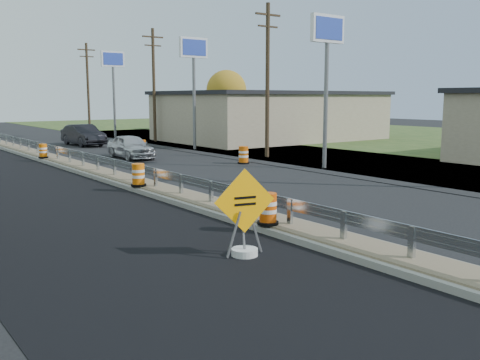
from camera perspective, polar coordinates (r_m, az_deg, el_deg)
ground at (r=19.90m, az=-6.27°, el=-2.05°), size 140.00×140.00×0.00m
grass_verge_far at (r=48.21m, az=19.38°, el=3.88°), size 40.00×120.00×0.03m
median at (r=27.01m, az=-14.89°, el=0.80°), size 1.60×55.00×0.23m
guardrail at (r=27.86m, az=-15.71°, el=2.28°), size 0.10×46.15×0.72m
retail_building_near at (r=48.10m, az=3.32°, el=6.91°), size 18.50×12.50×4.27m
pylon_sign_south at (r=28.58m, az=9.28°, el=14.20°), size 2.20×0.30×7.90m
pylon_sign_mid at (r=38.77m, az=-4.97°, el=12.83°), size 2.20×0.30×7.90m
pylon_sign_north at (r=51.19m, az=-13.40°, el=11.64°), size 2.20×0.30×7.90m
utility_pole_smid at (r=33.57m, az=2.95°, el=10.84°), size 1.90×0.26×9.40m
utility_pole_nmid at (r=46.14m, az=-9.17°, el=10.18°), size 1.90×0.26×9.40m
utility_pole_north at (r=59.84m, az=-15.92°, el=9.62°), size 1.90×0.26×9.40m
tree_far_yellow at (r=62.25m, az=-1.45°, el=9.54°), size 4.62×4.62×6.86m
caution_sign at (r=12.68m, az=0.50°, el=-5.80°), size 1.48×0.63×2.10m
barrel_median_near at (r=14.87m, az=3.00°, el=-3.15°), size 0.60×0.60×0.88m
barrel_median_mid at (r=21.64m, az=-10.79°, el=0.49°), size 0.61×0.61×0.90m
barrel_median_far at (r=33.32m, az=-20.27°, el=2.90°), size 0.56×0.56×0.82m
barrel_shoulder_near at (r=30.36m, az=0.37°, el=2.64°), size 0.67×0.67×0.99m
barrel_shoulder_mid at (r=38.23m, az=-10.33°, el=3.62°), size 0.54×0.54×0.79m
barrel_shoulder_far at (r=52.94m, az=-17.04°, el=4.80°), size 0.57×0.57×0.83m
car_silver at (r=33.69m, az=-11.58°, el=3.52°), size 1.90×4.39×1.47m
car_dark_mid at (r=43.70m, az=-16.37°, el=4.63°), size 2.01×5.08×1.65m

